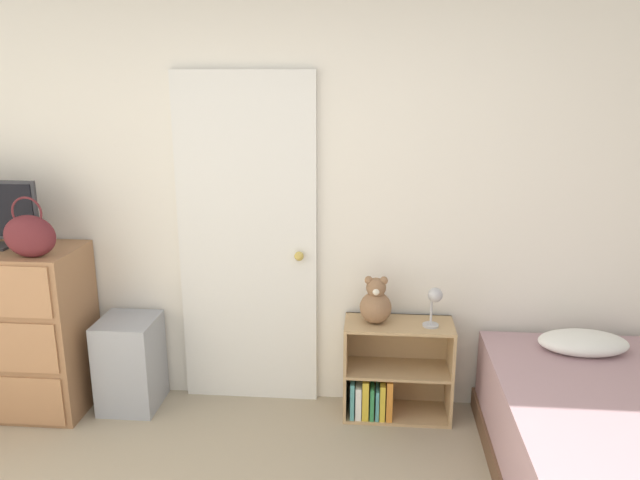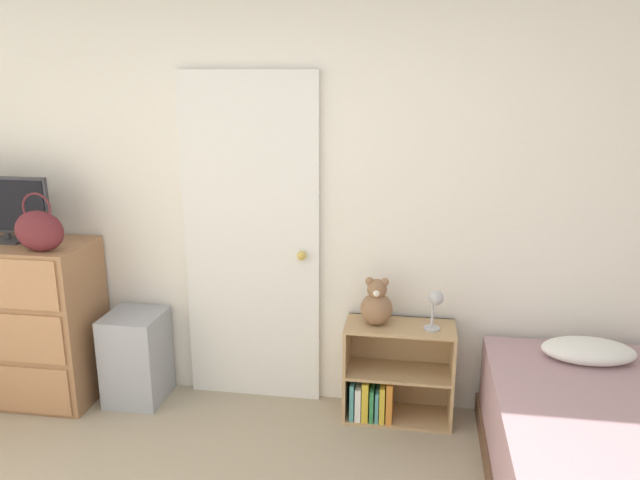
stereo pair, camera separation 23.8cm
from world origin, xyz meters
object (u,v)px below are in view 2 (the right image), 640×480
at_px(teddy_bear, 377,304).
at_px(bed, 618,476).
at_px(storage_bin, 136,357).
at_px(tv, 4,208).
at_px(dresser, 22,321).
at_px(bookshelf, 389,380).
at_px(handbag, 39,230).
at_px(desk_lamp, 435,303).

bearing_deg(teddy_bear, bed, -34.20).
bearing_deg(storage_bin, tv, -177.09).
xyz_separation_m(dresser, bed, (3.33, -0.68, -0.25)).
relative_size(tv, bed, 0.31).
bearing_deg(tv, bookshelf, 1.93).
bearing_deg(handbag, bookshelf, 7.13).
height_order(teddy_bear, bed, teddy_bear).
relative_size(handbag, desk_lamp, 1.44).
height_order(bookshelf, desk_lamp, desk_lamp).
height_order(storage_bin, teddy_bear, teddy_bear).
bearing_deg(storage_bin, dresser, -174.72).
height_order(storage_bin, bookshelf, bookshelf).
height_order(handbag, bed, handbag).
bearing_deg(dresser, bed, -11.52).
xyz_separation_m(handbag, storage_bin, (0.42, 0.21, -0.85)).
xyz_separation_m(teddy_bear, desk_lamp, (0.33, -0.04, 0.04)).
height_order(bookshelf, bed, bed).
bearing_deg(tv, bed, -11.83).
bearing_deg(tv, desk_lamp, 0.72).
relative_size(storage_bin, desk_lamp, 2.39).
relative_size(dresser, teddy_bear, 3.58).
height_order(storage_bin, desk_lamp, desk_lamp).
xyz_separation_m(desk_lamp, bed, (0.81, -0.74, -0.50)).
height_order(dresser, bed, dresser).
height_order(tv, handbag, tv).
xyz_separation_m(storage_bin, desk_lamp, (1.81, -0.01, 0.47)).
bearing_deg(storage_bin, bookshelf, 1.46).
relative_size(tv, bookshelf, 0.91).
bearing_deg(teddy_bear, desk_lamp, -6.72).
relative_size(handbag, teddy_bear, 1.21).
xyz_separation_m(tv, bookshelf, (2.31, 0.08, -0.98)).
bearing_deg(bookshelf, handbag, -172.87).
distance_m(bookshelf, teddy_bear, 0.48).
distance_m(storage_bin, bed, 2.73).
bearing_deg(tv, dresser, -33.43).
height_order(tv, bed, tv).
bearing_deg(bookshelf, bed, -36.56).
bearing_deg(desk_lamp, bed, -42.23).
bearing_deg(desk_lamp, tv, -179.28).
height_order(dresser, teddy_bear, dresser).
distance_m(dresser, bed, 3.41).
bearing_deg(dresser, storage_bin, 5.28).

